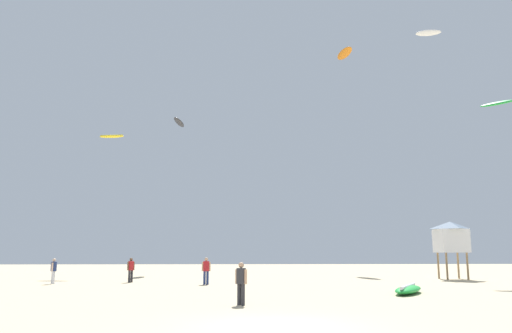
{
  "coord_description": "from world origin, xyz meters",
  "views": [
    {
      "loc": [
        -1.05,
        -14.07,
        2.09
      ],
      "look_at": [
        0.0,
        14.34,
        6.92
      ],
      "focal_mm": 34.55,
      "sensor_mm": 36.0,
      "label": 1
    }
  ],
  "objects_px": {
    "lifeguard_tower": "(451,237)",
    "kite_aloft_1": "(179,122)",
    "kite_aloft_0": "(498,103)",
    "person_left": "(131,268)",
    "kite_grounded_near": "(408,289)",
    "person_right": "(206,269)",
    "person_midground": "(54,269)",
    "person_foreground": "(241,280)",
    "kite_aloft_5": "(428,33)",
    "kite_aloft_2": "(344,53)",
    "kite_aloft_3": "(112,136)"
  },
  "relations": [
    {
      "from": "lifeguard_tower",
      "to": "person_midground",
      "type": "bearing_deg",
      "value": -171.53
    },
    {
      "from": "person_foreground",
      "to": "kite_aloft_1",
      "type": "relative_size",
      "value": 0.46
    },
    {
      "from": "kite_aloft_5",
      "to": "person_midground",
      "type": "bearing_deg",
      "value": -164.14
    },
    {
      "from": "kite_aloft_1",
      "to": "kite_aloft_0",
      "type": "bearing_deg",
      "value": -27.62
    },
    {
      "from": "person_midground",
      "to": "lifeguard_tower",
      "type": "distance_m",
      "value": 27.51
    },
    {
      "from": "person_foreground",
      "to": "person_right",
      "type": "height_order",
      "value": "person_right"
    },
    {
      "from": "person_left",
      "to": "kite_aloft_5",
      "type": "distance_m",
      "value": 31.5
    },
    {
      "from": "person_right",
      "to": "lifeguard_tower",
      "type": "relative_size",
      "value": 0.39
    },
    {
      "from": "person_left",
      "to": "lifeguard_tower",
      "type": "bearing_deg",
      "value": 55.43
    },
    {
      "from": "person_left",
      "to": "person_right",
      "type": "distance_m",
      "value": 5.55
    },
    {
      "from": "kite_aloft_2",
      "to": "person_left",
      "type": "bearing_deg",
      "value": -132.53
    },
    {
      "from": "person_left",
      "to": "lifeguard_tower",
      "type": "relative_size",
      "value": 0.38
    },
    {
      "from": "person_foreground",
      "to": "kite_aloft_5",
      "type": "height_order",
      "value": "kite_aloft_5"
    },
    {
      "from": "person_left",
      "to": "kite_aloft_0",
      "type": "relative_size",
      "value": 0.67
    },
    {
      "from": "lifeguard_tower",
      "to": "kite_aloft_0",
      "type": "height_order",
      "value": "kite_aloft_0"
    },
    {
      "from": "person_midground",
      "to": "person_left",
      "type": "height_order",
      "value": "person_left"
    },
    {
      "from": "kite_aloft_0",
      "to": "kite_aloft_1",
      "type": "xyz_separation_m",
      "value": [
        -25.81,
        13.5,
        1.82
      ]
    },
    {
      "from": "person_left",
      "to": "kite_aloft_1",
      "type": "xyz_separation_m",
      "value": [
        0.94,
        15.76,
        14.01
      ]
    },
    {
      "from": "kite_grounded_near",
      "to": "kite_aloft_2",
      "type": "relative_size",
      "value": 0.96
    },
    {
      "from": "person_midground",
      "to": "person_left",
      "type": "relative_size",
      "value": 0.99
    },
    {
      "from": "kite_grounded_near",
      "to": "lifeguard_tower",
      "type": "distance_m",
      "value": 14.16
    },
    {
      "from": "person_left",
      "to": "kite_aloft_5",
      "type": "height_order",
      "value": "kite_aloft_5"
    },
    {
      "from": "kite_grounded_near",
      "to": "kite_aloft_1",
      "type": "relative_size",
      "value": 1.06
    },
    {
      "from": "kite_aloft_2",
      "to": "kite_aloft_5",
      "type": "height_order",
      "value": "kite_aloft_2"
    },
    {
      "from": "kite_aloft_0",
      "to": "kite_aloft_1",
      "type": "bearing_deg",
      "value": 152.38
    },
    {
      "from": "person_midground",
      "to": "kite_aloft_0",
      "type": "distance_m",
      "value": 33.75
    },
    {
      "from": "person_midground",
      "to": "person_right",
      "type": "distance_m",
      "value": 9.61
    },
    {
      "from": "kite_aloft_0",
      "to": "kite_aloft_1",
      "type": "relative_size",
      "value": 0.68
    },
    {
      "from": "kite_grounded_near",
      "to": "kite_aloft_2",
      "type": "height_order",
      "value": "kite_aloft_2"
    },
    {
      "from": "person_midground",
      "to": "person_foreground",
      "type": "bearing_deg",
      "value": 136.3
    },
    {
      "from": "person_foreground",
      "to": "person_left",
      "type": "relative_size",
      "value": 1.02
    },
    {
      "from": "kite_grounded_near",
      "to": "person_foreground",
      "type": "bearing_deg",
      "value": -149.95
    },
    {
      "from": "person_midground",
      "to": "kite_aloft_2",
      "type": "relative_size",
      "value": 0.41
    },
    {
      "from": "person_left",
      "to": "lifeguard_tower",
      "type": "height_order",
      "value": "lifeguard_tower"
    },
    {
      "from": "person_left",
      "to": "kite_aloft_2",
      "type": "bearing_deg",
      "value": 96.16
    },
    {
      "from": "person_midground",
      "to": "lifeguard_tower",
      "type": "xyz_separation_m",
      "value": [
        27.13,
        4.04,
        2.14
      ]
    },
    {
      "from": "kite_grounded_near",
      "to": "kite_aloft_2",
      "type": "xyz_separation_m",
      "value": [
        4.18,
        30.25,
        24.68
      ]
    },
    {
      "from": "person_foreground",
      "to": "kite_aloft_1",
      "type": "bearing_deg",
      "value": 48.15
    },
    {
      "from": "lifeguard_tower",
      "to": "kite_aloft_1",
      "type": "height_order",
      "value": "kite_aloft_1"
    },
    {
      "from": "kite_aloft_0",
      "to": "kite_aloft_3",
      "type": "bearing_deg",
      "value": 165.99
    },
    {
      "from": "person_foreground",
      "to": "kite_grounded_near",
      "type": "bearing_deg",
      "value": -23.65
    },
    {
      "from": "person_right",
      "to": "kite_aloft_2",
      "type": "bearing_deg",
      "value": 142.76
    },
    {
      "from": "person_midground",
      "to": "lifeguard_tower",
      "type": "height_order",
      "value": "lifeguard_tower"
    },
    {
      "from": "kite_aloft_2",
      "to": "kite_aloft_5",
      "type": "bearing_deg",
      "value": -74.26
    },
    {
      "from": "person_left",
      "to": "person_right",
      "type": "bearing_deg",
      "value": 24.77
    },
    {
      "from": "kite_aloft_2",
      "to": "kite_aloft_3",
      "type": "xyz_separation_m",
      "value": [
        -23.73,
        -11.17,
        -12.82
      ]
    },
    {
      "from": "kite_aloft_2",
      "to": "kite_grounded_near",
      "type": "bearing_deg",
      "value": -97.87
    },
    {
      "from": "person_left",
      "to": "kite_grounded_near",
      "type": "xyz_separation_m",
      "value": [
        15.24,
        -9.07,
        -0.71
      ]
    },
    {
      "from": "person_right",
      "to": "kite_aloft_0",
      "type": "distance_m",
      "value": 25.27
    },
    {
      "from": "person_midground",
      "to": "kite_aloft_1",
      "type": "distance_m",
      "value": 22.79
    }
  ]
}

